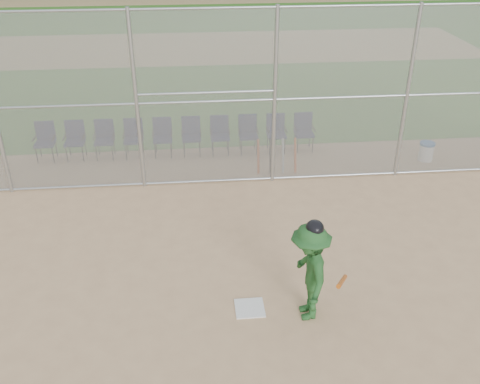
{
  "coord_description": "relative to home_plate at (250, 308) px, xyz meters",
  "views": [
    {
      "loc": [
        -0.81,
        -6.13,
        5.89
      ],
      "look_at": [
        0.0,
        2.5,
        1.1
      ],
      "focal_mm": 40.0,
      "sensor_mm": 36.0,
      "label": 1
    }
  ],
  "objects": [
    {
      "name": "ground",
      "position": [
        0.03,
        -0.54,
        -0.01
      ],
      "size": [
        100.0,
        100.0,
        0.0
      ],
      "primitive_type": "plane",
      "color": "tan",
      "rests_on": "ground"
    },
    {
      "name": "grass_strip",
      "position": [
        0.03,
        17.46,
        -0.01
      ],
      "size": [
        100.0,
        100.0,
        0.0
      ],
      "primitive_type": "plane",
      "color": "#2F631D",
      "rests_on": "ground"
    },
    {
      "name": "dirt_patch_far",
      "position": [
        0.03,
        17.46,
        -0.0
      ],
      "size": [
        24.0,
        24.0,
        0.0
      ],
      "primitive_type": "plane",
      "color": "tan",
      "rests_on": "ground"
    },
    {
      "name": "backstop_fence",
      "position": [
        0.03,
        4.46,
        2.06
      ],
      "size": [
        16.09,
        0.09,
        4.0
      ],
      "color": "gray",
      "rests_on": "ground"
    },
    {
      "name": "home_plate",
      "position": [
        0.0,
        0.0,
        0.0
      ],
      "size": [
        0.48,
        0.48,
        0.02
      ],
      "primitive_type": "cube",
      "rotation": [
        0.0,
        0.0,
        0.01
      ],
      "color": "silver",
      "rests_on": "ground"
    },
    {
      "name": "batter_at_plate",
      "position": [
        0.89,
        -0.21,
        0.84
      ],
      "size": [
        0.91,
        1.32,
        1.77
      ],
      "color": "#1F4F21",
      "rests_on": "ground"
    },
    {
      "name": "water_cooler",
      "position": [
        5.08,
        5.19,
        0.23
      ],
      "size": [
        0.38,
        0.38,
        0.48
      ],
      "color": "white",
      "rests_on": "ground"
    },
    {
      "name": "spare_bats",
      "position": [
        1.2,
        4.9,
        0.41
      ],
      "size": [
        0.96,
        0.3,
        0.85
      ],
      "color": "#D84C14",
      "rests_on": "ground"
    },
    {
      "name": "chair_0",
      "position": [
        -4.53,
        6.11,
        0.47
      ],
      "size": [
        0.54,
        0.52,
        0.96
      ],
      "primitive_type": null,
      "color": "#0F183A",
      "rests_on": "ground"
    },
    {
      "name": "chair_1",
      "position": [
        -3.79,
        6.11,
        0.47
      ],
      "size": [
        0.54,
        0.52,
        0.96
      ],
      "primitive_type": null,
      "color": "#0F183A",
      "rests_on": "ground"
    },
    {
      "name": "chair_2",
      "position": [
        -3.05,
        6.11,
        0.47
      ],
      "size": [
        0.54,
        0.52,
        0.96
      ],
      "primitive_type": null,
      "color": "#0F183A",
      "rests_on": "ground"
    },
    {
      "name": "chair_3",
      "position": [
        -2.32,
        6.11,
        0.47
      ],
      "size": [
        0.54,
        0.52,
        0.96
      ],
      "primitive_type": null,
      "color": "#0F183A",
      "rests_on": "ground"
    },
    {
      "name": "chair_4",
      "position": [
        -1.58,
        6.11,
        0.47
      ],
      "size": [
        0.54,
        0.52,
        0.96
      ],
      "primitive_type": null,
      "color": "#0F183A",
      "rests_on": "ground"
    },
    {
      "name": "chair_5",
      "position": [
        -0.84,
        6.11,
        0.47
      ],
      "size": [
        0.54,
        0.52,
        0.96
      ],
      "primitive_type": null,
      "color": "#0F183A",
      "rests_on": "ground"
    },
    {
      "name": "chair_6",
      "position": [
        -0.1,
        6.11,
        0.47
      ],
      "size": [
        0.54,
        0.52,
        0.96
      ],
      "primitive_type": null,
      "color": "#0F183A",
      "rests_on": "ground"
    },
    {
      "name": "chair_7",
      "position": [
        0.63,
        6.11,
        0.47
      ],
      "size": [
        0.54,
        0.52,
        0.96
      ],
      "primitive_type": null,
      "color": "#0F183A",
      "rests_on": "ground"
    },
    {
      "name": "chair_8",
      "position": [
        1.37,
        6.11,
        0.47
      ],
      "size": [
        0.54,
        0.52,
        0.96
      ],
      "primitive_type": null,
      "color": "#0F183A",
      "rests_on": "ground"
    },
    {
      "name": "chair_9",
      "position": [
        2.11,
        6.11,
        0.47
      ],
      "size": [
        0.54,
        0.52,
        0.96
      ],
      "primitive_type": null,
      "color": "#0F183A",
      "rests_on": "ground"
    }
  ]
}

